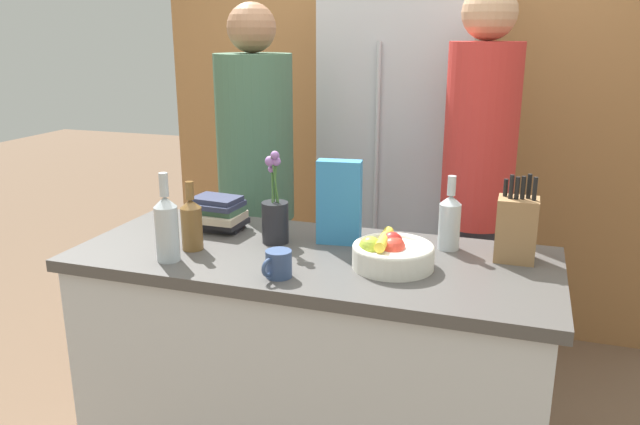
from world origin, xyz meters
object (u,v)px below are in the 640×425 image
at_px(coffee_mug, 278,264).
at_px(book_stack, 218,214).
at_px(bottle_vinegar, 192,223).
at_px(bottle_wine, 450,221).
at_px(refrigerator, 401,168).
at_px(fruit_bowl, 392,253).
at_px(knife_block, 516,228).
at_px(person_in_blue, 477,183).
at_px(bottle_oil, 167,227).
at_px(flower_vase, 275,216).
at_px(cereal_box, 339,202).
at_px(person_at_sink, 256,184).

bearing_deg(coffee_mug, book_stack, 136.82).
distance_m(bottle_vinegar, bottle_wine, 0.87).
bearing_deg(refrigerator, bottle_wine, -70.08).
height_order(fruit_bowl, knife_block, knife_block).
height_order(book_stack, bottle_vinegar, bottle_vinegar).
distance_m(knife_block, person_in_blue, 0.55).
height_order(refrigerator, coffee_mug, refrigerator).
bearing_deg(bottle_oil, fruit_bowl, 13.79).
bearing_deg(person_in_blue, refrigerator, 107.68).
height_order(flower_vase, bottle_wine, flower_vase).
bearing_deg(bottle_wine, book_stack, -176.25).
bearing_deg(refrigerator, bottle_oil, -108.32).
relative_size(fruit_bowl, bottle_wine, 1.01).
relative_size(fruit_bowl, bottle_vinegar, 1.09).
bearing_deg(knife_block, refrigerator, 118.86).
distance_m(cereal_box, bottle_oil, 0.58).
xyz_separation_m(coffee_mug, bottle_oil, (-0.39, 0.02, 0.07)).
relative_size(flower_vase, coffee_mug, 2.95).
xyz_separation_m(flower_vase, person_at_sink, (-0.29, 0.50, -0.02)).
relative_size(coffee_mug, bottle_wine, 0.44).
bearing_deg(book_stack, flower_vase, -14.57).
xyz_separation_m(flower_vase, person_in_blue, (0.63, 0.60, 0.03)).
height_order(fruit_bowl, coffee_mug, fruit_bowl).
xyz_separation_m(cereal_box, book_stack, (-0.47, 0.00, -0.09)).
xyz_separation_m(book_stack, bottle_vinegar, (0.02, -0.22, 0.03)).
distance_m(flower_vase, person_in_blue, 0.87).
xyz_separation_m(refrigerator, knife_block, (0.59, -1.07, 0.06)).
xyz_separation_m(knife_block, bottle_vinegar, (-1.04, -0.24, -0.01)).
height_order(cereal_box, bottle_vinegar, cereal_box).
bearing_deg(flower_vase, person_at_sink, 120.68).
distance_m(fruit_bowl, person_in_blue, 0.74).
bearing_deg(bottle_oil, bottle_wine, 25.44).
relative_size(fruit_bowl, person_at_sink, 0.15).
bearing_deg(refrigerator, coffee_mug, -93.24).
bearing_deg(fruit_bowl, bottle_vinegar, -175.86).
xyz_separation_m(refrigerator, book_stack, (-0.47, -1.08, 0.01)).
bearing_deg(coffee_mug, cereal_box, 77.35).
relative_size(book_stack, bottle_vinegar, 0.85).
bearing_deg(bottle_oil, cereal_box, 35.94).
bearing_deg(flower_vase, coffee_mug, -66.18).
relative_size(fruit_bowl, cereal_box, 0.87).
xyz_separation_m(refrigerator, person_at_sink, (-0.51, -0.65, 0.02)).
bearing_deg(book_stack, cereal_box, -0.49).
distance_m(flower_vase, coffee_mug, 0.33).
bearing_deg(coffee_mug, bottle_wine, 42.94).
xyz_separation_m(bottle_wine, person_in_blue, (0.05, 0.48, 0.03)).
relative_size(bottle_vinegar, person_in_blue, 0.13).
bearing_deg(knife_block, coffee_mug, -150.43).
xyz_separation_m(fruit_bowl, person_in_blue, (0.20, 0.71, 0.08)).
bearing_deg(cereal_box, person_in_blue, 51.94).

